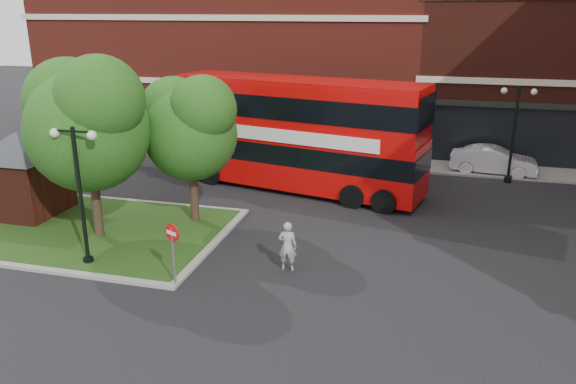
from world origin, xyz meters
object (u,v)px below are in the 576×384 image
(bus, at_px, (297,127))
(woman, at_px, (287,246))
(car_silver, at_px, (282,155))
(car_white, at_px, (494,160))

(bus, xyz_separation_m, woman, (1.90, -9.10, -2.26))
(car_silver, height_order, car_white, car_white)
(car_silver, bearing_deg, bus, -155.65)
(car_silver, xyz_separation_m, car_white, (11.59, 1.50, 0.06))
(bus, bearing_deg, car_silver, 128.17)
(bus, relative_size, car_silver, 3.20)
(woman, height_order, car_white, woman)
(woman, distance_m, car_silver, 13.38)
(car_white, bearing_deg, bus, 124.19)
(woman, relative_size, car_silver, 0.44)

